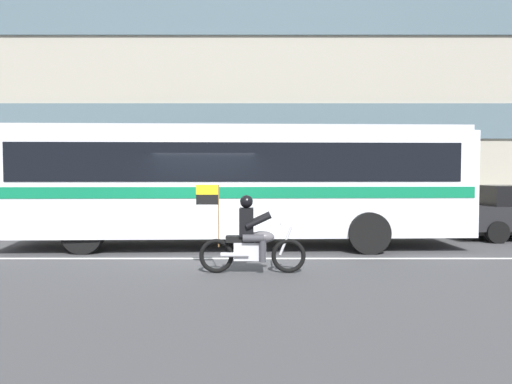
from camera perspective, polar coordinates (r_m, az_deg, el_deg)
name	(u,v)px	position (r m, az deg, el deg)	size (l,w,h in m)	color
ground_plane	(207,254)	(11.31, -6.23, -7.82)	(60.00, 60.00, 0.00)	#3D3D3F
sidewalk_curb	(223,227)	(16.33, -4.20, -4.42)	(28.00, 3.80, 0.15)	#B7B2A8
lane_center_stripe	(204,258)	(10.73, -6.59, -8.36)	(26.60, 0.14, 0.01)	silver
office_building_facade	(227,79)	(18.90, -3.69, 14.14)	(28.00, 0.89, 11.71)	gray
transit_bus	(239,178)	(12.27, -2.22, 1.83)	(12.23, 3.00, 3.22)	silver
motorcycle_with_rider	(253,240)	(9.03, -0.35, -6.10)	(2.20, 0.64, 1.78)	black
fire_hydrant	(342,219)	(15.05, 10.81, -3.33)	(0.22, 0.30, 0.75)	#4C8C3F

